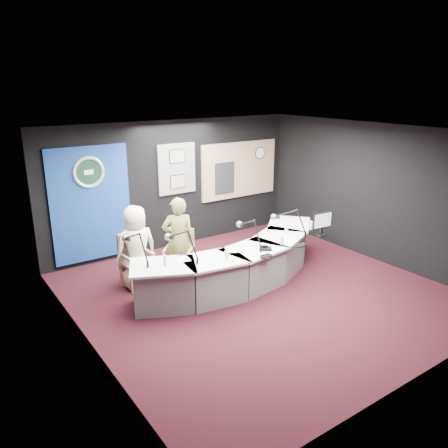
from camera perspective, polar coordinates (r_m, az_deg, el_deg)
ground at (r=8.07m, az=4.46°, el=-8.65°), size 6.00×6.00×0.00m
ceiling at (r=7.28m, az=4.99°, el=11.54°), size 6.00×6.00×0.02m
wall_back at (r=9.98m, az=-6.29°, el=4.99°), size 6.00×0.02×2.80m
wall_front at (r=5.71m, az=24.21°, el=-6.28°), size 6.00×0.02×2.80m
wall_left at (r=6.19m, az=-17.38°, el=-3.66°), size 0.02×6.00×2.80m
wall_right at (r=9.68m, az=18.63°, el=3.78°), size 0.02×6.00×2.80m
broadcast_desk at (r=8.28m, az=1.85°, el=-5.04°), size 4.50×1.90×0.75m
backdrop_panel at (r=9.26m, az=-16.53°, el=2.41°), size 1.60×0.05×2.30m
agency_seal at (r=9.08m, az=-16.81°, el=6.32°), size 0.63×0.07×0.63m
seal_center at (r=9.09m, az=-16.82°, el=6.32°), size 0.48×0.01×0.48m
pinboard at (r=9.90m, az=-6.01°, el=6.97°), size 0.90×0.04×1.10m
framed_photo_upper at (r=9.83m, az=-5.98°, el=8.55°), size 0.34×0.02×0.27m
framed_photo_lower at (r=9.93m, az=-5.88°, el=5.36°), size 0.34×0.02×0.27m
booth_window_frame at (r=10.84m, az=1.96°, el=6.91°), size 2.12×0.06×1.32m
booth_glow at (r=10.84m, az=1.99°, el=6.90°), size 2.00×0.02×1.20m
equipment_rack at (r=10.59m, az=0.08°, el=5.84°), size 0.55×0.02×0.75m
wall_clock at (r=11.13m, az=4.58°, el=8.97°), size 0.28×0.01×0.28m
armchair_left at (r=8.22m, az=-10.95°, el=-4.68°), size 0.59×0.59×0.98m
armchair_right at (r=8.36m, az=-5.74°, el=-4.04°), size 0.78×0.78×0.98m
draped_jacket at (r=8.39m, az=-11.70°, el=-3.31°), size 0.51×0.14×0.70m
person_man at (r=8.12m, az=-11.06°, el=-2.91°), size 0.76×0.51×1.52m
person_woman at (r=8.25m, az=-5.81°, el=-2.02°), size 0.69×0.59×1.61m
computer_monitor at (r=8.66m, az=12.33°, el=0.47°), size 0.43×0.06×0.29m
desk_phone at (r=7.90m, az=5.40°, el=-3.12°), size 0.23×0.22×0.04m
headphones_near at (r=8.15m, az=9.61°, el=-2.70°), size 0.19×0.19×0.03m
headphones_far at (r=7.60m, az=5.34°, el=-4.05°), size 0.21×0.21×0.03m
paper_stack at (r=7.52m, az=-5.21°, el=-4.41°), size 0.23×0.30×0.00m
notepad at (r=7.87m, az=0.91°, el=-3.30°), size 0.31×0.34×0.00m
boom_mic_a at (r=7.38m, az=-11.14°, el=-2.63°), size 0.22×0.73×0.60m
boom_mic_b at (r=7.38m, az=-5.35°, el=-2.38°), size 0.34×0.70×0.60m
boom_mic_c at (r=7.94m, az=3.28°, el=-0.86°), size 0.16×0.74×0.60m
boom_mic_d at (r=8.60m, az=8.33°, el=0.43°), size 0.48×0.62×0.60m
water_bottles at (r=7.97m, az=3.34°, el=-2.39°), size 3.31×0.52×0.18m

